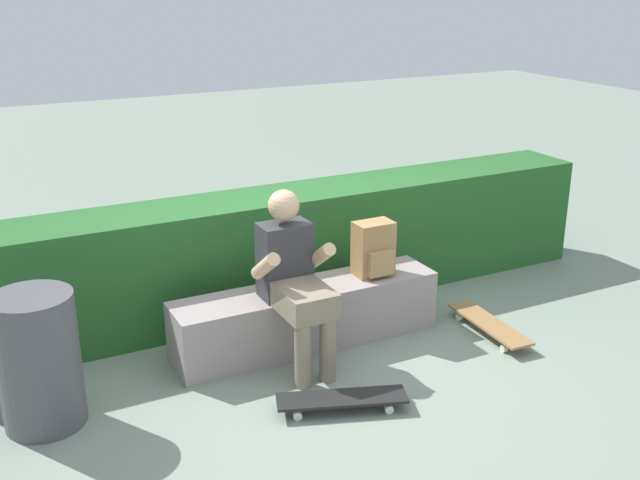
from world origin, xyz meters
TOP-DOWN VIEW (x-y plane):
  - ground_plane at (0.00, 0.00)m, footprint 24.00×24.00m
  - bench_main at (0.00, 0.28)m, footprint 1.95×0.41m
  - person_skater at (-0.20, 0.08)m, footprint 0.49×0.62m
  - skateboard_near_person at (-0.20, -0.60)m, footprint 0.82×0.46m
  - skateboard_beside_bench at (1.27, -0.19)m, footprint 0.24×0.81m
  - backpack_on_bench at (0.54, 0.28)m, footprint 0.28×0.23m
  - hedge_row at (0.23, 1.02)m, footprint 5.30×0.58m
  - trash_bin at (-1.83, 0.09)m, footprint 0.47×0.47m

SIDE VIEW (x-z plane):
  - ground_plane at x=0.00m, z-range 0.00..0.00m
  - skateboard_near_person at x=-0.20m, z-range 0.03..0.12m
  - skateboard_beside_bench at x=1.27m, z-range 0.03..0.12m
  - bench_main at x=0.00m, z-range 0.00..0.44m
  - trash_bin at x=-1.83m, z-range 0.00..0.82m
  - hedge_row at x=0.23m, z-range 0.00..0.92m
  - backpack_on_bench at x=0.54m, z-range 0.44..0.84m
  - person_skater at x=-0.20m, z-range 0.05..1.24m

